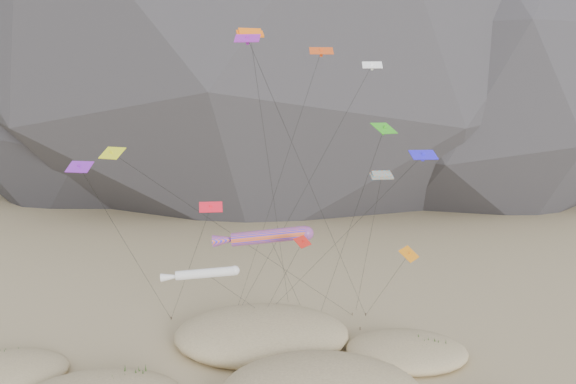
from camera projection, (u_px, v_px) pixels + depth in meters
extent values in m
ellipsoid|color=#2B2B30|center=(120.00, 31.00, 149.96)|extent=(136.20, 127.83, 116.00)
ellipsoid|color=black|center=(478.00, 50.00, 143.22)|extent=(130.55, 126.41, 100.00)
ellipsoid|color=#CCB789|center=(262.00, 334.00, 53.10)|extent=(16.53, 14.05, 3.63)
ellipsoid|color=#CCB789|center=(406.00, 351.00, 49.99)|extent=(10.85, 9.22, 2.21)
ellipsoid|color=#CCB789|center=(2.00, 372.00, 45.91)|extent=(10.60, 9.01, 1.91)
ellipsoid|color=black|center=(235.00, 340.00, 51.14)|extent=(3.48, 2.97, 1.04)
ellipsoid|color=black|center=(271.00, 345.00, 50.15)|extent=(2.59, 2.22, 0.78)
ellipsoid|color=black|center=(431.00, 347.00, 50.37)|extent=(2.11, 1.81, 0.63)
ellipsoid|color=black|center=(420.00, 353.00, 49.28)|extent=(2.48, 2.12, 0.74)
ellipsoid|color=black|center=(4.00, 360.00, 48.18)|extent=(2.54, 2.17, 0.76)
ellipsoid|color=black|center=(11.00, 373.00, 45.89)|extent=(1.95, 1.67, 0.58)
cylinder|color=#3F2D1E|center=(261.00, 318.00, 59.09)|extent=(0.08, 0.08, 0.30)
cylinder|color=#3F2D1E|center=(256.00, 322.00, 57.87)|extent=(0.08, 0.08, 0.30)
cylinder|color=#3F2D1E|center=(317.00, 321.00, 58.30)|extent=(0.08, 0.08, 0.30)
cylinder|color=#3F2D1E|center=(352.00, 314.00, 60.26)|extent=(0.08, 0.08, 0.30)
cylinder|color=#3F2D1E|center=(360.00, 328.00, 56.17)|extent=(0.08, 0.08, 0.30)
cylinder|color=#3F2D1E|center=(233.00, 322.00, 57.92)|extent=(0.08, 0.08, 0.30)
cylinder|color=#3F2D1E|center=(366.00, 314.00, 60.18)|extent=(0.08, 0.08, 0.30)
cylinder|color=#3F2D1E|center=(171.00, 318.00, 59.06)|extent=(0.08, 0.08, 0.30)
cylinder|color=orange|center=(269.00, 236.00, 46.06)|extent=(6.32, 1.57, 1.77)
sphere|color=orange|center=(306.00, 233.00, 45.99)|extent=(1.19, 1.19, 1.19)
cone|color=orange|center=(228.00, 240.00, 46.14)|extent=(2.63, 1.19, 1.27)
cylinder|color=black|center=(289.00, 281.00, 53.19)|extent=(4.14, 12.65, 11.49)
cylinder|color=silver|center=(205.00, 273.00, 44.06)|extent=(4.66, 0.78, 1.06)
sphere|color=silver|center=(235.00, 270.00, 44.19)|extent=(0.78, 0.78, 0.78)
cone|color=silver|center=(173.00, 277.00, 43.92)|extent=(1.89, 0.68, 0.79)
cylinder|color=black|center=(242.00, 299.00, 51.77)|extent=(5.40, 14.08, 9.02)
cube|color=orange|center=(250.00, 34.00, 48.57)|extent=(2.45, 1.31, 0.70)
cube|color=orange|center=(250.00, 32.00, 48.54)|extent=(2.07, 1.05, 0.68)
cylinder|color=black|center=(272.00, 187.00, 56.55)|extent=(4.05, 12.11, 28.35)
cube|color=orange|center=(382.00, 176.00, 47.69)|extent=(2.01, 1.03, 0.55)
cube|color=orange|center=(382.00, 174.00, 47.66)|extent=(1.70, 0.83, 0.55)
cylinder|color=black|center=(367.00, 252.00, 54.83)|extent=(0.28, 12.25, 16.21)
cube|color=green|center=(384.00, 128.00, 44.53)|extent=(2.46, 2.44, 0.87)
cube|color=green|center=(384.00, 130.00, 44.55)|extent=(0.37, 0.37, 0.78)
cylinder|color=black|center=(346.00, 238.00, 51.42)|extent=(3.96, 11.46, 20.25)
cube|color=#251BE9|center=(423.00, 155.00, 44.80)|extent=(2.26, 1.44, 0.71)
cube|color=#251BE9|center=(423.00, 157.00, 44.82)|extent=(0.28, 0.21, 0.74)
cylinder|color=black|center=(331.00, 248.00, 51.95)|extent=(12.95, 12.78, 18.15)
cube|color=yellow|center=(112.00, 153.00, 42.13)|extent=(2.24, 2.04, 0.86)
cube|color=yellow|center=(112.00, 155.00, 42.15)|extent=(0.37, 0.38, 0.69)
cylinder|color=black|center=(253.00, 248.00, 51.20)|extent=(21.04, 14.65, 18.46)
cube|color=red|center=(303.00, 242.00, 42.44)|extent=(1.49, 1.70, 0.68)
cube|color=red|center=(303.00, 244.00, 42.46)|extent=(0.31, 0.29, 0.52)
cylinder|color=black|center=(279.00, 287.00, 50.77)|extent=(3.06, 15.44, 11.78)
cube|color=purple|center=(79.00, 167.00, 41.96)|extent=(2.16, 1.57, 0.80)
cube|color=purple|center=(80.00, 169.00, 41.98)|extent=(0.31, 0.32, 0.66)
cylinder|color=black|center=(133.00, 256.00, 50.52)|extent=(4.19, 14.73, 17.44)
cube|color=orange|center=(409.00, 254.00, 43.64)|extent=(2.02, 2.30, 0.85)
cube|color=orange|center=(409.00, 256.00, 43.66)|extent=(0.37, 0.36, 0.70)
cylinder|color=black|center=(384.00, 289.00, 51.91)|extent=(0.23, 15.33, 10.57)
cube|color=red|center=(211.00, 207.00, 45.99)|extent=(1.97, 1.12, 0.76)
cube|color=red|center=(211.00, 209.00, 46.01)|extent=(0.25, 0.26, 0.64)
cylinder|color=black|center=(189.00, 270.00, 52.53)|extent=(5.35, 11.69, 13.81)
cube|color=white|center=(372.00, 65.00, 48.62)|extent=(1.79, 1.04, 0.66)
cube|color=white|center=(372.00, 67.00, 48.64)|extent=(0.22, 0.22, 0.59)
cylinder|color=black|center=(296.00, 205.00, 53.28)|extent=(12.72, 6.71, 25.62)
cube|color=purple|center=(247.00, 38.00, 42.01)|extent=(2.02, 1.25, 0.72)
cube|color=purple|center=(247.00, 40.00, 42.03)|extent=(0.26, 0.25, 0.65)
cylinder|color=black|center=(317.00, 201.00, 51.10)|extent=(12.26, 14.06, 27.00)
cube|color=#D74814|center=(321.00, 51.00, 48.86)|extent=(2.10, 1.15, 0.73)
cube|color=#D74814|center=(321.00, 53.00, 48.88)|extent=(0.25, 0.20, 0.72)
cylinder|color=black|center=(273.00, 198.00, 53.40)|extent=(8.35, 6.05, 26.86)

